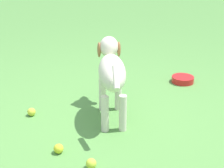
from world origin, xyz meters
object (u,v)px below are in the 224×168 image
at_px(dog, 111,71).
at_px(water_bowl, 183,79).
at_px(tennis_ball_2, 59,149).
at_px(tennis_ball_1, 91,163).
at_px(tennis_ball_0, 32,112).

xyz_separation_m(dog, water_bowl, (-0.32, 0.95, -0.36)).
bearing_deg(dog, tennis_ball_2, 140.98).
relative_size(tennis_ball_1, tennis_ball_2, 1.00).
distance_m(dog, water_bowl, 1.07).
relative_size(tennis_ball_0, tennis_ball_1, 1.00).
bearing_deg(tennis_ball_0, water_bowl, 91.27).
xyz_separation_m(tennis_ball_2, water_bowl, (-0.63, 1.49, -0.00)).
relative_size(dog, tennis_ball_1, 12.49).
distance_m(tennis_ball_0, water_bowl, 1.53).
relative_size(tennis_ball_2, water_bowl, 0.30).
bearing_deg(water_bowl, dog, -71.16).
bearing_deg(water_bowl, tennis_ball_0, -88.73).
bearing_deg(tennis_ball_0, tennis_ball_1, 11.43).
relative_size(dog, water_bowl, 3.75).
xyz_separation_m(tennis_ball_0, tennis_ball_2, (0.60, 0.04, 0.00)).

